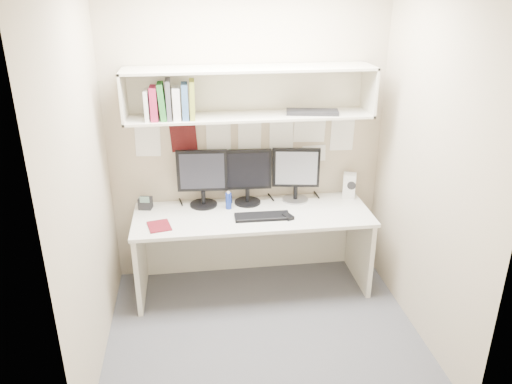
{
  "coord_description": "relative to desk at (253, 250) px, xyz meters",
  "views": [
    {
      "loc": [
        -0.48,
        -3.15,
        2.53
      ],
      "look_at": [
        -0.01,
        0.35,
        1.05
      ],
      "focal_mm": 35.0,
      "sensor_mm": 36.0,
      "label": 1
    }
  ],
  "objects": [
    {
      "name": "hutch_tray",
      "position": [
        0.51,
        0.12,
        1.19
      ],
      "size": [
        0.45,
        0.24,
        0.03
      ],
      "primitive_type": "cube",
      "rotation": [
        0.0,
        0.0,
        -0.19
      ],
      "color": "black",
      "rests_on": "overhead_hutch"
    },
    {
      "name": "floor",
      "position": [
        0.0,
        -0.65,
        -0.37
      ],
      "size": [
        2.4,
        2.0,
        0.01
      ],
      "primitive_type": "cube",
      "color": "#49494F",
      "rests_on": "ground"
    },
    {
      "name": "desk",
      "position": [
        0.0,
        0.0,
        0.0
      ],
      "size": [
        2.0,
        0.7,
        0.73
      ],
      "color": "silver",
      "rests_on": "floor"
    },
    {
      "name": "wall_left",
      "position": [
        -1.2,
        -0.65,
        0.93
      ],
      "size": [
        0.02,
        2.0,
        2.6
      ],
      "primitive_type": "cube",
      "color": "tan",
      "rests_on": "ground"
    },
    {
      "name": "blue_bottle",
      "position": [
        -0.19,
        0.11,
        0.44
      ],
      "size": [
        0.05,
        0.05,
        0.16
      ],
      "color": "navy",
      "rests_on": "desk"
    },
    {
      "name": "monitor_left",
      "position": [
        -0.41,
        0.22,
        0.64
      ],
      "size": [
        0.43,
        0.24,
        0.5
      ],
      "rotation": [
        0.0,
        0.0,
        -0.07
      ],
      "color": "black",
      "rests_on": "desk"
    },
    {
      "name": "wall_right",
      "position": [
        1.2,
        -0.65,
        0.93
      ],
      "size": [
        0.02,
        2.0,
        2.6
      ],
      "primitive_type": "cube",
      "color": "tan",
      "rests_on": "ground"
    },
    {
      "name": "pinned_papers",
      "position": [
        0.0,
        0.34,
        0.88
      ],
      "size": [
        1.92,
        0.01,
        0.48
      ],
      "primitive_type": null,
      "color": "white",
      "rests_on": "wall_back"
    },
    {
      "name": "wall_front",
      "position": [
        0.0,
        -1.65,
        0.93
      ],
      "size": [
        2.4,
        0.02,
        2.6
      ],
      "primitive_type": "cube",
      "color": "tan",
      "rests_on": "ground"
    },
    {
      "name": "wall_back",
      "position": [
        0.0,
        0.35,
        0.93
      ],
      "size": [
        2.4,
        0.02,
        2.6
      ],
      "primitive_type": "cube",
      "color": "tan",
      "rests_on": "ground"
    },
    {
      "name": "monitor_center",
      "position": [
        -0.02,
        0.22,
        0.63
      ],
      "size": [
        0.42,
        0.23,
        0.49
      ],
      "rotation": [
        0.0,
        0.0,
        -0.05
      ],
      "color": "black",
      "rests_on": "desk"
    },
    {
      "name": "overhead_hutch",
      "position": [
        0.0,
        0.21,
        1.35
      ],
      "size": [
        2.0,
        0.38,
        0.4
      ],
      "color": "beige",
      "rests_on": "wall_back"
    },
    {
      "name": "speaker",
      "position": [
        0.91,
        0.23,
        0.47
      ],
      "size": [
        0.14,
        0.15,
        0.22
      ],
      "rotation": [
        0.0,
        0.0,
        -0.34
      ],
      "color": "silver",
      "rests_on": "desk"
    },
    {
      "name": "mouse",
      "position": [
        0.28,
        -0.15,
        0.38
      ],
      "size": [
        0.09,
        0.12,
        0.03
      ],
      "primitive_type": "cube",
      "rotation": [
        0.0,
        0.0,
        0.39
      ],
      "color": "black",
      "rests_on": "desk"
    },
    {
      "name": "keyboard",
      "position": [
        0.07,
        -0.11,
        0.37
      ],
      "size": [
        0.46,
        0.17,
        0.02
      ],
      "primitive_type": "cube",
      "rotation": [
        0.0,
        0.0,
        -0.02
      ],
      "color": "black",
      "rests_on": "desk"
    },
    {
      "name": "book_stack",
      "position": [
        -0.63,
        0.1,
        1.31
      ],
      "size": [
        0.39,
        0.19,
        0.31
      ],
      "color": "silver",
      "rests_on": "overhead_hutch"
    },
    {
      "name": "maroon_notebook",
      "position": [
        -0.77,
        -0.16,
        0.37
      ],
      "size": [
        0.21,
        0.24,
        0.01
      ],
      "primitive_type": "cube",
      "rotation": [
        0.0,
        0.0,
        0.22
      ],
      "color": "#5E1019",
      "rests_on": "desk"
    },
    {
      "name": "monitor_right",
      "position": [
        0.41,
        0.22,
        0.63
      ],
      "size": [
        0.42,
        0.23,
        0.48
      ],
      "rotation": [
        0.0,
        0.0,
        -0.16
      ],
      "color": "#A5A5AA",
      "rests_on": "desk"
    },
    {
      "name": "desk_phone",
      "position": [
        -0.9,
        0.21,
        0.42
      ],
      "size": [
        0.12,
        0.12,
        0.13
      ],
      "rotation": [
        0.0,
        0.0,
        -0.2
      ],
      "color": "black",
      "rests_on": "desk"
    }
  ]
}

